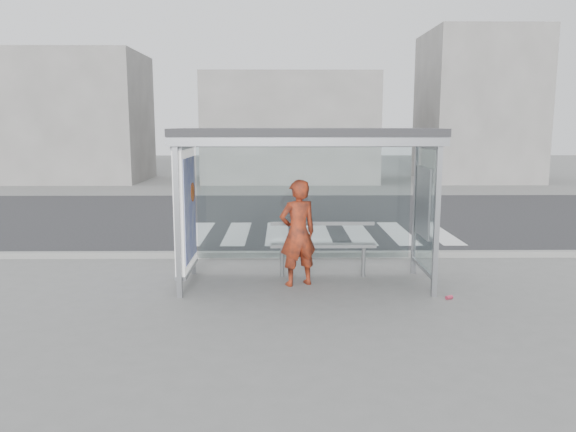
{
  "coord_description": "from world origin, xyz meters",
  "views": [
    {
      "loc": [
        -0.4,
        -9.2,
        2.69
      ],
      "look_at": [
        -0.29,
        0.2,
        1.14
      ],
      "focal_mm": 35.0,
      "sensor_mm": 36.0,
      "label": 1
    }
  ],
  "objects_px": {
    "bus_shelter": "(283,167)",
    "bench": "(323,245)",
    "person": "(298,233)",
    "soda_can": "(449,297)"
  },
  "relations": [
    {
      "from": "person",
      "to": "soda_can",
      "type": "bearing_deg",
      "value": 138.25
    },
    {
      "from": "bus_shelter",
      "to": "person",
      "type": "relative_size",
      "value": 2.37
    },
    {
      "from": "bus_shelter",
      "to": "soda_can",
      "type": "height_order",
      "value": "bus_shelter"
    },
    {
      "from": "person",
      "to": "soda_can",
      "type": "distance_m",
      "value": 2.62
    },
    {
      "from": "bus_shelter",
      "to": "bench",
      "type": "distance_m",
      "value": 1.64
    },
    {
      "from": "bus_shelter",
      "to": "bench",
      "type": "relative_size",
      "value": 2.29
    },
    {
      "from": "bus_shelter",
      "to": "soda_can",
      "type": "relative_size",
      "value": 37.59
    },
    {
      "from": "person",
      "to": "bus_shelter",
      "type": "bearing_deg",
      "value": -41.59
    },
    {
      "from": "bus_shelter",
      "to": "person",
      "type": "xyz_separation_m",
      "value": [
        0.24,
        -0.09,
        -1.09
      ]
    },
    {
      "from": "bench",
      "to": "soda_can",
      "type": "xyz_separation_m",
      "value": [
        1.87,
        -1.37,
        -0.54
      ]
    }
  ]
}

